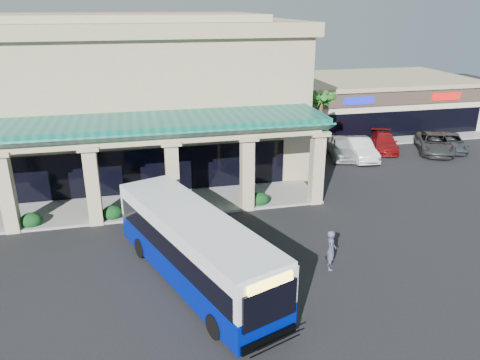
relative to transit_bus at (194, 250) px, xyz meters
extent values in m
plane|color=black|center=(2.75, 2.12, -1.64)|extent=(110.00, 110.00, 0.00)
imported|color=#434861|center=(6.48, -0.37, -0.64)|extent=(0.65, 0.83, 2.01)
imported|color=#B6B6B6|center=(14.47, 15.78, -0.79)|extent=(3.15, 5.34, 1.70)
imported|color=white|center=(15.67, 15.11, -0.80)|extent=(2.37, 5.30, 1.69)
imported|color=maroon|center=(18.91, 16.81, -0.93)|extent=(3.62, 5.33, 1.43)
imported|color=#3A3B3D|center=(22.81, 15.30, -0.84)|extent=(4.84, 6.38, 1.61)
imported|color=#44494E|center=(24.57, 15.61, -0.94)|extent=(4.15, 5.54, 1.40)
camera|label=1|loc=(-2.20, -18.54, 10.36)|focal=35.00mm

